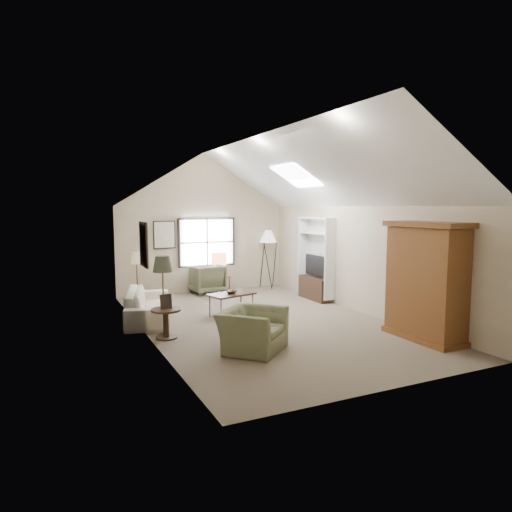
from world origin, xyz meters
name	(u,v)px	position (x,y,z in m)	size (l,w,h in m)	color
room_shell	(264,172)	(0.00, 0.00, 3.21)	(5.01, 8.01, 4.00)	#716351
window	(207,242)	(0.10, 3.96, 1.45)	(1.72, 0.08, 1.42)	black
skylight	(296,176)	(1.30, 0.90, 3.22)	(0.80, 1.20, 0.52)	white
wall_art	(155,239)	(-1.88, 1.94, 1.73)	(1.97, 3.71, 0.88)	black
armoire	(426,281)	(2.18, -2.40, 1.10)	(0.60, 1.50, 2.20)	brown
tv_alcove	(316,257)	(2.34, 1.60, 1.15)	(0.32, 1.30, 2.10)	white
media_console	(315,288)	(2.32, 1.60, 0.30)	(0.34, 1.18, 0.60)	#382316
tv_panel	(315,265)	(2.32, 1.60, 0.92)	(0.05, 0.90, 0.55)	black
sofa	(148,305)	(-2.20, 1.32, 0.33)	(2.26, 0.88, 0.66)	white
armchair_near	(252,330)	(-1.04, -1.65, 0.36)	(1.11, 0.97, 0.72)	#6A6E4D
armchair_far	(207,279)	(-0.02, 3.70, 0.41)	(0.88, 0.91, 0.83)	#5D6043
coffee_table	(231,305)	(-0.42, 0.81, 0.26)	(1.03, 0.57, 0.53)	#382317
bowl	(231,292)	(-0.42, 0.81, 0.56)	(0.25, 0.25, 0.06)	#342015
side_table	(166,324)	(-2.20, -0.28, 0.28)	(0.57, 0.57, 0.57)	#332215
side_chair	(221,273)	(0.43, 3.70, 0.57)	(0.44, 0.44, 1.14)	brown
tripod_lamp	(268,259)	(1.97, 3.70, 0.90)	(0.52, 0.52, 1.80)	white
dark_lamp	(163,295)	(-2.20, -0.08, 0.79)	(0.38, 0.38, 1.58)	#26291D
tan_lamp	(137,280)	(-2.20, 2.52, 0.71)	(0.28, 0.28, 1.42)	tan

